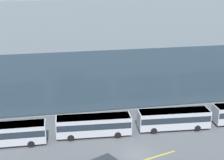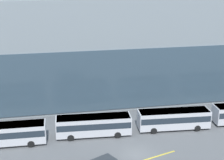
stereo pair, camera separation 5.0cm
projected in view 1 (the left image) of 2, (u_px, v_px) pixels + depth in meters
name	position (u px, v px, depth m)	size (l,w,h in m)	color
ground_plane	(138.00, 154.00, 46.81)	(440.00, 440.00, 0.00)	slate
airliner_at_gate_far	(168.00, 45.00, 88.67)	(39.40, 39.97, 13.22)	silver
shuttle_bus_1	(6.00, 133.00, 48.73)	(11.30, 3.07, 3.12)	silver
shuttle_bus_2	(94.00, 124.00, 51.48)	(11.38, 3.44, 3.12)	silver
shuttle_bus_3	(174.00, 118.00, 53.68)	(11.39, 3.50, 3.12)	silver
floodlight_mast	(115.00, 10.00, 58.69)	(2.01, 2.01, 29.31)	gray
lane_stripe_3	(144.00, 160.00, 45.28)	(10.36, 0.25, 0.01)	yellow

